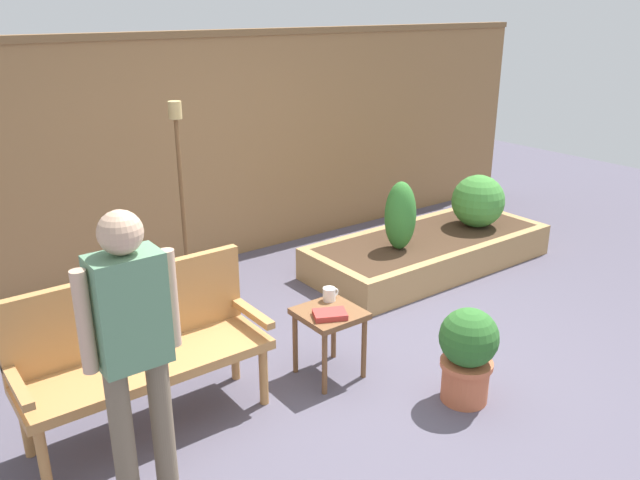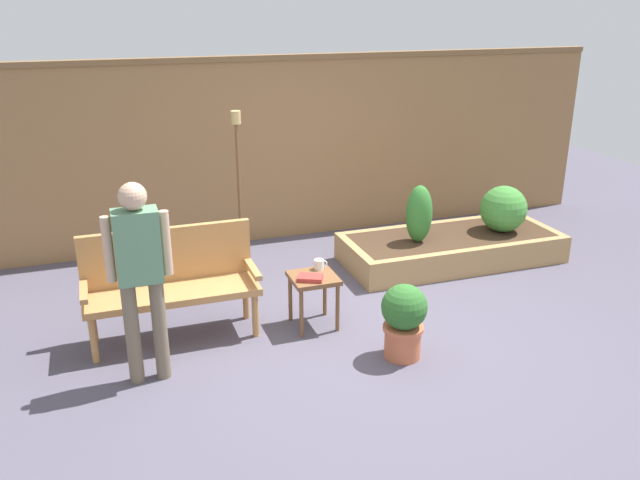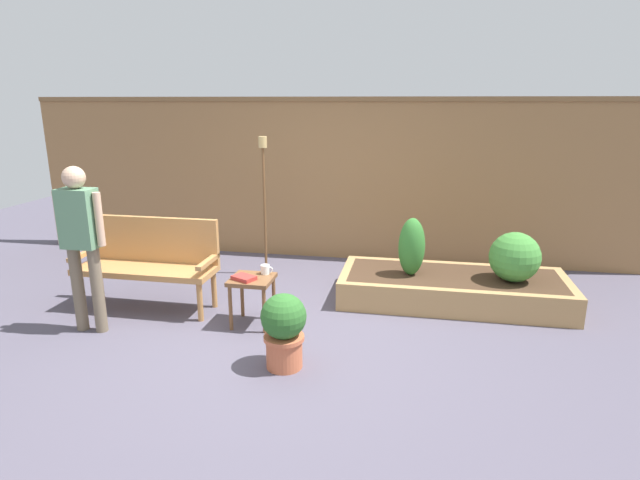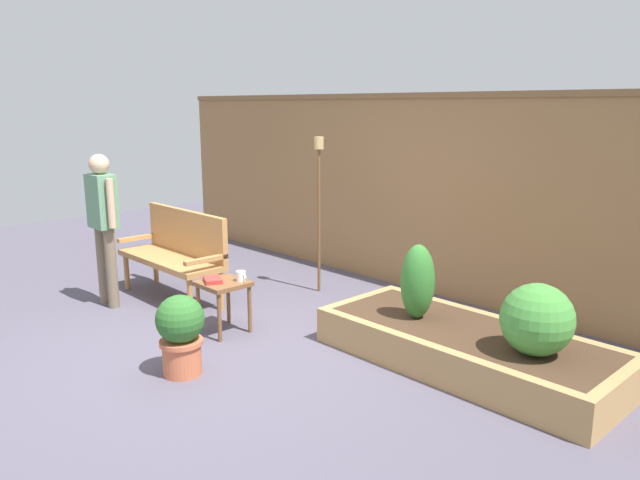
# 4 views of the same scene
# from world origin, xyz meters

# --- Properties ---
(ground_plane) EXTENTS (14.00, 14.00, 0.00)m
(ground_plane) POSITION_xyz_m (0.00, 0.00, 0.00)
(ground_plane) COLOR #514C5B
(fence_back) EXTENTS (8.40, 0.14, 2.16)m
(fence_back) POSITION_xyz_m (0.00, 2.60, 1.09)
(fence_back) COLOR olive
(fence_back) RESTS_ON ground_plane
(garden_bench) EXTENTS (1.44, 0.48, 0.94)m
(garden_bench) POSITION_xyz_m (-1.51, 0.48, 0.54)
(garden_bench) COLOR #B77F47
(garden_bench) RESTS_ON ground_plane
(side_table) EXTENTS (0.40, 0.40, 0.48)m
(side_table) POSITION_xyz_m (-0.32, 0.23, 0.40)
(side_table) COLOR brown
(side_table) RESTS_ON ground_plane
(cup_on_table) EXTENTS (0.12, 0.09, 0.09)m
(cup_on_table) POSITION_xyz_m (-0.22, 0.36, 0.53)
(cup_on_table) COLOR white
(cup_on_table) RESTS_ON side_table
(book_on_table) EXTENTS (0.25, 0.22, 0.04)m
(book_on_table) POSITION_xyz_m (-0.37, 0.16, 0.50)
(book_on_table) COLOR #B2332D
(book_on_table) RESTS_ON side_table
(potted_boxwood) EXTENTS (0.37, 0.37, 0.63)m
(potted_boxwood) POSITION_xyz_m (0.19, -0.52, 0.35)
(potted_boxwood) COLOR #C66642
(potted_boxwood) RESTS_ON ground_plane
(raised_planter_bed) EXTENTS (2.40, 1.00, 0.30)m
(raised_planter_bed) POSITION_xyz_m (1.62, 1.19, 0.15)
(raised_planter_bed) COLOR #AD8451
(raised_planter_bed) RESTS_ON ground_plane
(shrub_near_bench) EXTENTS (0.28, 0.28, 0.62)m
(shrub_near_bench) POSITION_xyz_m (1.17, 1.13, 0.61)
(shrub_near_bench) COLOR brown
(shrub_near_bench) RESTS_ON raised_planter_bed
(shrub_far_corner) EXTENTS (0.52, 0.52, 0.52)m
(shrub_far_corner) POSITION_xyz_m (2.22, 1.13, 0.56)
(shrub_far_corner) COLOR brown
(shrub_far_corner) RESTS_ON raised_planter_bed
(tiki_torch) EXTENTS (0.10, 0.10, 1.70)m
(tiki_torch) POSITION_xyz_m (-0.63, 1.72, 1.17)
(tiki_torch) COLOR brown
(tiki_torch) RESTS_ON ground_plane
(person_by_bench) EXTENTS (0.47, 0.20, 1.56)m
(person_by_bench) POSITION_xyz_m (-1.78, -0.19, 0.93)
(person_by_bench) COLOR #70604C
(person_by_bench) RESTS_ON ground_plane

